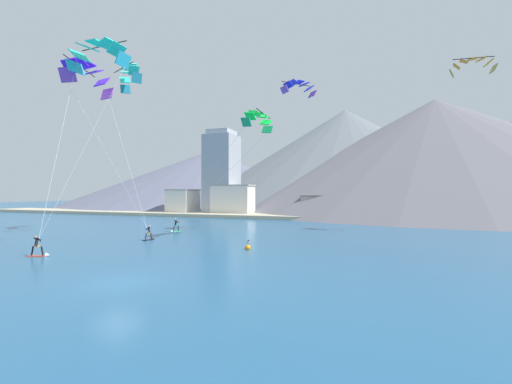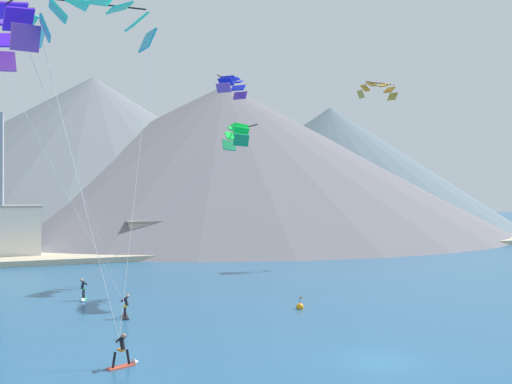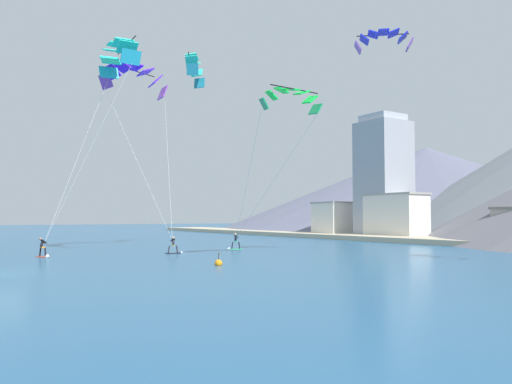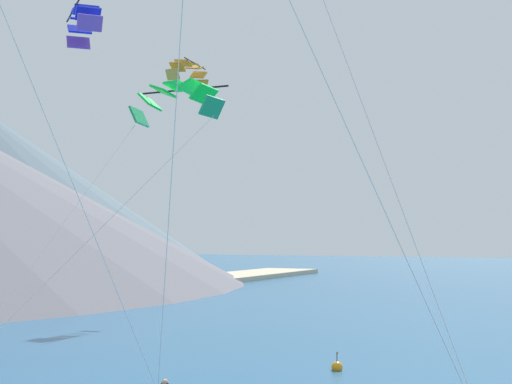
% 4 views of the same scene
% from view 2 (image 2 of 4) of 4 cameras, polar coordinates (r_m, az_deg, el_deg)
% --- Properties ---
extents(ground_plane, '(400.00, 400.00, 0.00)m').
position_cam_2_polar(ground_plane, '(30.92, 12.21, -16.29)').
color(ground_plane, '#23567F').
extents(kitesurfer_near_lead, '(0.75, 1.78, 1.84)m').
position_cam_2_polar(kitesurfer_near_lead, '(48.67, -16.92, -9.67)').
color(kitesurfer_near_lead, '#33B266').
rests_on(kitesurfer_near_lead, ground).
extents(kitesurfer_near_trail, '(0.59, 1.77, 1.70)m').
position_cam_2_polar(kitesurfer_near_trail, '(41.44, -12.96, -11.46)').
color(kitesurfer_near_trail, black).
rests_on(kitesurfer_near_trail, ground).
extents(kitesurfer_mid_center, '(1.76, 1.02, 1.80)m').
position_cam_2_polar(kitesurfer_mid_center, '(30.11, -12.97, -15.63)').
color(kitesurfer_mid_center, '#E54C33').
rests_on(kitesurfer_mid_center, ground).
extents(parafoil_kite_near_lead, '(13.29, 5.79, 13.26)m').
position_cam_2_polar(parafoil_kite_near_lead, '(49.51, -2.04, 5.73)').
color(parafoil_kite_near_lead, '#199457').
extents(parafoil_kite_near_trail, '(9.36, 7.76, 18.73)m').
position_cam_2_polar(parafoil_kite_near_trail, '(39.70, -23.43, 14.58)').
color(parafoil_kite_near_trail, purple).
extents(parafoil_kite_mid_center, '(6.76, 7.52, 18.93)m').
position_cam_2_polar(parafoil_kite_mid_center, '(36.90, -15.48, 16.49)').
color(parafoil_kite_mid_center, '#20A7C7').
extents(parafoil_kite_distant_high_outer, '(5.42, 2.02, 2.20)m').
position_cam_2_polar(parafoil_kite_distant_high_outer, '(74.44, 12.05, 10.08)').
color(parafoil_kite_distant_high_outer, '#A2993B').
extents(parafoil_kite_distant_low_drift, '(6.01, 4.55, 2.98)m').
position_cam_2_polar(parafoil_kite_distant_low_drift, '(47.47, -24.06, 15.19)').
color(parafoil_kite_distant_low_drift, teal).
extents(parafoil_kite_distant_mid_solo, '(4.54, 4.82, 1.84)m').
position_cam_2_polar(parafoil_kite_distant_mid_solo, '(59.23, -2.43, 10.68)').
color(parafoil_kite_distant_mid_solo, purple).
extents(race_marker_buoy, '(0.56, 0.56, 1.02)m').
position_cam_2_polar(race_marker_buoy, '(43.47, 4.42, -11.38)').
color(race_marker_buoy, orange).
rests_on(race_marker_buoy, ground).
extents(shoreline_strip, '(180.00, 10.00, 0.70)m').
position_cam_2_polar(shoreline_strip, '(79.78, -10.34, -6.14)').
color(shoreline_strip, '#BCAD8E').
rests_on(shoreline_strip, ground).
extents(shore_building_harbour_front, '(9.67, 5.01, 7.14)m').
position_cam_2_polar(shore_building_harbour_front, '(80.89, -24.03, -3.74)').
color(shore_building_harbour_front, silver).
rests_on(shore_building_harbour_front, ground).
extents(shore_building_quay_east, '(10.22, 5.03, 4.77)m').
position_cam_2_polar(shore_building_quay_east, '(84.65, -9.49, -4.41)').
color(shore_building_quay_east, '#B7AD9E').
rests_on(shore_building_quay_east, ground).
extents(mountain_peak_west_ridge, '(119.90, 119.90, 36.93)m').
position_cam_2_polar(mountain_peak_west_ridge, '(143.33, -15.99, 3.73)').
color(mountain_peak_west_ridge, slate).
rests_on(mountain_peak_west_ridge, ground).
extents(mountain_peak_east_shoulder, '(89.13, 89.13, 30.03)m').
position_cam_2_polar(mountain_peak_east_shoulder, '(141.64, 7.44, 2.38)').
color(mountain_peak_east_shoulder, slate).
rests_on(mountain_peak_east_shoulder, ground).
extents(mountain_peak_far_spur, '(129.06, 129.06, 34.67)m').
position_cam_2_polar(mountain_peak_far_spur, '(136.54, -3.18, 3.45)').
color(mountain_peak_far_spur, slate).
rests_on(mountain_peak_far_spur, ground).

